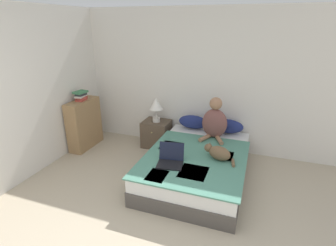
# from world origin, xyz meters

# --- Properties ---
(wall_back) EXTENTS (5.69, 0.05, 2.55)m
(wall_back) POSITION_xyz_m (0.00, 3.09, 1.27)
(wall_back) COLOR silver
(wall_back) RESTS_ON ground_plane
(wall_side) EXTENTS (0.05, 4.07, 2.55)m
(wall_side) POSITION_xyz_m (-2.37, 1.53, 1.27)
(wall_side) COLOR silver
(wall_side) RESTS_ON ground_plane
(bed) EXTENTS (1.45, 2.11, 0.44)m
(bed) POSITION_xyz_m (0.13, 1.97, 0.22)
(bed) COLOR #4C4742
(bed) RESTS_ON ground_plane
(pillow_near) EXTENTS (0.54, 0.24, 0.25)m
(pillow_near) POSITION_xyz_m (-0.19, 2.88, 0.56)
(pillow_near) COLOR navy
(pillow_near) RESTS_ON bed
(pillow_far) EXTENTS (0.54, 0.24, 0.25)m
(pillow_far) POSITION_xyz_m (0.44, 2.88, 0.56)
(pillow_far) COLOR navy
(pillow_far) RESTS_ON bed
(person_sitting) EXTENTS (0.42, 0.41, 0.71)m
(person_sitting) POSITION_xyz_m (0.25, 2.59, 0.73)
(person_sitting) COLOR brown
(person_sitting) RESTS_ON bed
(cat_tabby) EXTENTS (0.48, 0.32, 0.20)m
(cat_tabby) POSITION_xyz_m (0.45, 1.84, 0.54)
(cat_tabby) COLOR brown
(cat_tabby) RESTS_ON bed
(laptop_open) EXTENTS (0.40, 0.37, 0.27)m
(laptop_open) POSITION_xyz_m (-0.15, 1.49, 0.49)
(laptop_open) COLOR black
(laptop_open) RESTS_ON bed
(nightstand) EXTENTS (0.50, 0.47, 0.51)m
(nightstand) POSITION_xyz_m (-0.89, 2.80, 0.26)
(nightstand) COLOR brown
(nightstand) RESTS_ON ground_plane
(table_lamp) EXTENTS (0.25, 0.25, 0.47)m
(table_lamp) POSITION_xyz_m (-0.89, 2.79, 0.83)
(table_lamp) COLOR beige
(table_lamp) RESTS_ON nightstand
(bookshelf) EXTENTS (0.27, 0.75, 0.93)m
(bookshelf) POSITION_xyz_m (-2.18, 2.31, 0.47)
(bookshelf) COLOR #99754C
(bookshelf) RESTS_ON ground_plane
(book_stack_top) EXTENTS (0.20, 0.26, 0.18)m
(book_stack_top) POSITION_xyz_m (-2.18, 2.31, 1.03)
(book_stack_top) COLOR #B24238
(book_stack_top) RESTS_ON bookshelf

